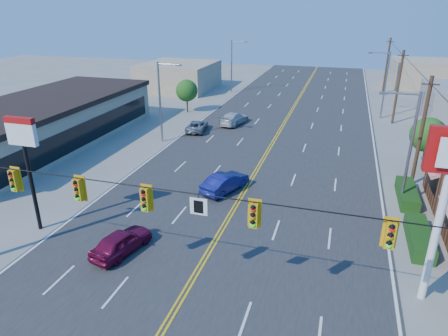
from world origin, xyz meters
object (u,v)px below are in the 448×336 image
(signal_span, at_px, (170,214))
(car_white, at_px, (234,119))
(car_blue, at_px, (225,183))
(car_magenta, at_px, (121,243))
(kfc_pylon, at_px, (448,183))
(pizza_hut_sign, at_px, (25,151))
(car_silver, at_px, (197,126))

(signal_span, relative_size, car_white, 5.05)
(car_blue, bearing_deg, car_magenta, 91.80)
(kfc_pylon, height_order, car_magenta, kfc_pylon)
(kfc_pylon, distance_m, pizza_hut_sign, 22.02)
(kfc_pylon, relative_size, car_magenta, 2.17)
(car_blue, relative_size, car_silver, 1.02)
(kfc_pylon, bearing_deg, car_white, 122.49)
(car_silver, bearing_deg, car_white, -138.38)
(car_blue, height_order, car_silver, car_blue)
(car_white, bearing_deg, car_blue, 113.85)
(pizza_hut_sign, distance_m, car_magenta, 7.80)
(car_blue, relative_size, car_white, 0.89)
(signal_span, xyz_separation_m, car_white, (-5.48, 30.06, -4.19))
(signal_span, bearing_deg, pizza_hut_sign, 159.81)
(car_blue, xyz_separation_m, car_white, (-4.19, 17.60, -0.01))
(signal_span, xyz_separation_m, car_silver, (-8.65, 26.26, -4.30))
(signal_span, height_order, car_blue, signal_span)
(car_magenta, bearing_deg, kfc_pylon, -163.66)
(car_white, distance_m, car_silver, 4.96)
(kfc_pylon, height_order, car_blue, kfc_pylon)
(pizza_hut_sign, distance_m, car_silver, 22.84)
(car_magenta, relative_size, car_white, 0.82)
(kfc_pylon, relative_size, car_silver, 2.03)
(signal_span, bearing_deg, car_magenta, 145.51)
(pizza_hut_sign, relative_size, car_white, 1.42)
(pizza_hut_sign, bearing_deg, signal_span, -20.19)
(signal_span, distance_m, car_blue, 13.21)
(signal_span, height_order, car_magenta, signal_span)
(signal_span, height_order, kfc_pylon, signal_span)
(signal_span, height_order, car_white, signal_span)
(kfc_pylon, xyz_separation_m, car_magenta, (-15.70, -0.85, -5.37))
(pizza_hut_sign, height_order, car_magenta, pizza_hut_sign)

